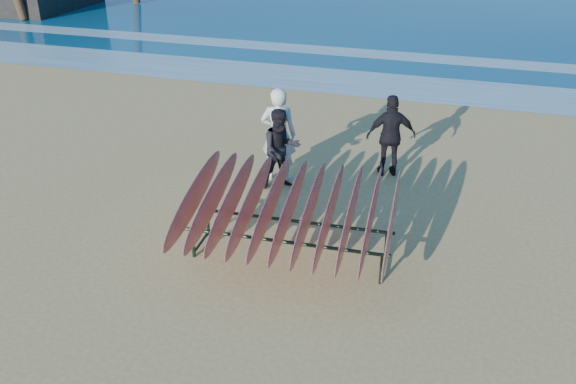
# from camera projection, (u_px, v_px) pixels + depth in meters

# --- Properties ---
(ground) EXTENTS (120.00, 120.00, 0.00)m
(ground) POSITION_uv_depth(u_px,v_px,m) (273.00, 269.00, 9.38)
(ground) COLOR tan
(ground) RESTS_ON ground
(foam_near) EXTENTS (160.00, 160.00, 0.00)m
(foam_near) POSITION_uv_depth(u_px,v_px,m) (381.00, 85.00, 17.88)
(foam_near) COLOR white
(foam_near) RESTS_ON ground
(foam_far) EXTENTS (160.00, 160.00, 0.00)m
(foam_far) POSITION_uv_depth(u_px,v_px,m) (398.00, 56.00, 20.86)
(foam_far) COLOR white
(foam_far) RESTS_ON ground
(surfboard_rack) EXTENTS (3.30, 2.74, 1.40)m
(surfboard_rack) POSITION_uv_depth(u_px,v_px,m) (289.00, 210.00, 9.26)
(surfboard_rack) COLOR black
(surfboard_rack) RESTS_ON ground
(person_white) EXTENTS (0.75, 0.55, 1.89)m
(person_white) POSITION_uv_depth(u_px,v_px,m) (278.00, 135.00, 11.82)
(person_white) COLOR silver
(person_white) RESTS_ON ground
(person_dark_a) EXTENTS (0.97, 0.93, 1.58)m
(person_dark_a) POSITION_uv_depth(u_px,v_px,m) (281.00, 149.00, 11.57)
(person_dark_a) COLOR black
(person_dark_a) RESTS_ON ground
(person_dark_b) EXTENTS (1.06, 0.70, 1.67)m
(person_dark_b) POSITION_uv_depth(u_px,v_px,m) (391.00, 136.00, 12.06)
(person_dark_b) COLOR black
(person_dark_b) RESTS_ON ground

